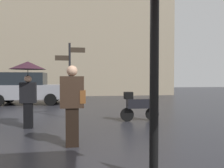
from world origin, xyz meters
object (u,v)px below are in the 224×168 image
Objects in this scene: pedestrian_with_bag at (73,101)px; parked_scooter at (138,105)px; pedestrian_with_umbrella at (28,75)px; parked_car_left at (27,88)px; street_signpost at (70,73)px.

parked_scooter is (2.14, 2.38, -0.44)m from pedestrian_with_bag.
pedestrian_with_umbrella is at bearing 166.72° from parked_scooter.
street_signpost is (2.64, -4.72, 0.76)m from parked_car_left.
pedestrian_with_umbrella reaches higher than parked_car_left.
pedestrian_with_umbrella reaches higher than pedestrian_with_bag.
parked_scooter is 2.74m from street_signpost.
parked_scooter is 0.33× the size of parked_car_left.
pedestrian_with_bag is 8.42m from parked_car_left.
pedestrian_with_umbrella is 1.45× the size of parked_scooter.
street_signpost reaches higher than parked_car_left.
pedestrian_with_bag is 0.43× the size of parked_car_left.
pedestrian_with_umbrella is 1.76m from street_signpost.
pedestrian_with_umbrella is at bearing -130.49° from street_signpost.
pedestrian_with_bag is at bearing -86.04° from street_signpost.
parked_scooter is (3.50, 0.52, -1.03)m from pedestrian_with_umbrella.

